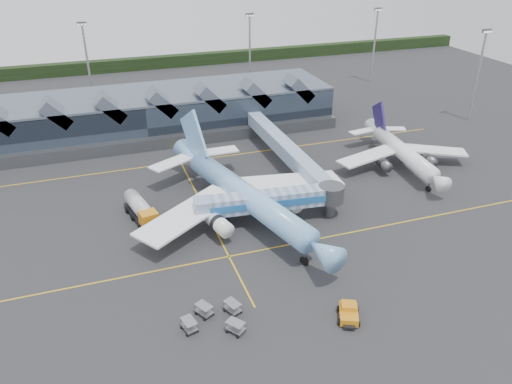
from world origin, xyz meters
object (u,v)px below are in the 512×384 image
object	(u,v)px
pushback_tug	(349,313)
fuel_truck	(140,208)
jet_bridge	(279,200)
regional_jet	(401,151)
main_airliner	(242,193)

from	to	relation	value
pushback_tug	fuel_truck	bearing A→B (deg)	147.56
jet_bridge	pushback_tug	size ratio (longest dim) A/B	5.50
fuel_truck	regional_jet	bearing A→B (deg)	-7.90
regional_jet	fuel_truck	size ratio (longest dim) A/B	2.82
main_airliner	pushback_tug	bearing A→B (deg)	-95.26
main_airliner	fuel_truck	bearing A→B (deg)	149.80
jet_bridge	fuel_truck	bearing A→B (deg)	165.12
main_airliner	fuel_truck	world-z (taller)	main_airliner
regional_jet	jet_bridge	distance (m)	33.83
main_airliner	regional_jet	xyz separation A→B (m)	(36.68, 8.60, -0.93)
regional_jet	main_airliner	bearing A→B (deg)	-160.67
jet_bridge	fuel_truck	size ratio (longest dim) A/B	2.29
fuel_truck	pushback_tug	size ratio (longest dim) A/B	2.41
regional_jet	fuel_truck	bearing A→B (deg)	-169.47
fuel_truck	pushback_tug	bearing A→B (deg)	-69.54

